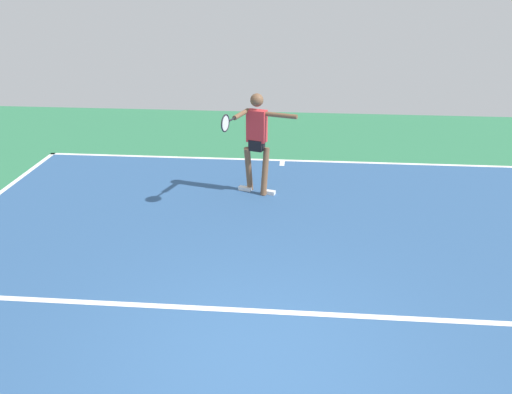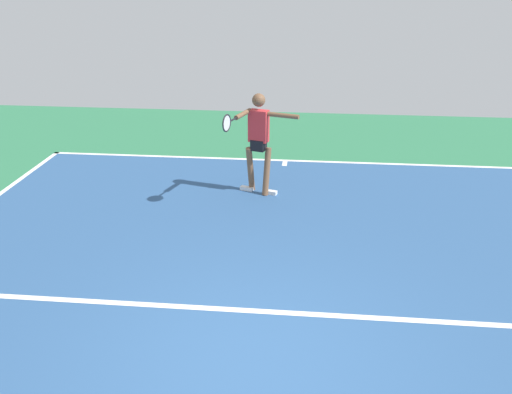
% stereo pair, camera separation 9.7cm
% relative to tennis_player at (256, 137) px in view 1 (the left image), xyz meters
% --- Properties ---
extents(ground_plane, '(21.60, 21.60, 0.00)m').
position_rel_tennis_player_xyz_m(ground_plane, '(-0.40, 4.72, -1.07)').
color(ground_plane, '#2D754C').
extents(court_surface, '(10.30, 13.30, 0.00)m').
position_rel_tennis_player_xyz_m(court_surface, '(-0.40, 4.72, -1.07)').
color(court_surface, '#2D5484').
rests_on(court_surface, ground_plane).
extents(court_line_baseline_near, '(10.30, 0.10, 0.01)m').
position_rel_tennis_player_xyz_m(court_line_baseline_near, '(-0.40, -1.88, -1.07)').
color(court_line_baseline_near, white).
rests_on(court_line_baseline_near, ground_plane).
extents(court_line_service, '(7.72, 0.10, 0.01)m').
position_rel_tennis_player_xyz_m(court_line_service, '(-0.40, 3.78, -1.07)').
color(court_line_service, white).
rests_on(court_line_service, ground_plane).
extents(court_line_centre_mark, '(0.10, 0.30, 0.01)m').
position_rel_tennis_player_xyz_m(court_line_centre_mark, '(-0.40, -1.68, -1.07)').
color(court_line_centre_mark, white).
rests_on(court_line_centre_mark, ground_plane).
extents(tennis_player, '(1.21, 1.16, 1.84)m').
position_rel_tennis_player_xyz_m(tennis_player, '(0.00, 0.00, 0.00)').
color(tennis_player, brown).
rests_on(tennis_player, ground_plane).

